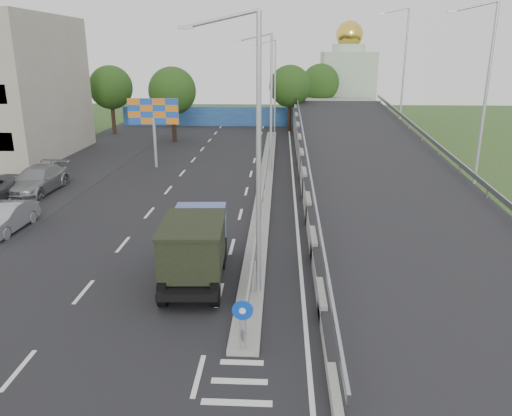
# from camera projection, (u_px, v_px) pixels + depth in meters

# --- Properties ---
(ground) EXTENTS (160.00, 160.00, 0.00)m
(ground) POSITION_uv_depth(u_px,v_px,m) (237.00, 401.00, 13.32)
(ground) COLOR #2D4C1E
(ground) RESTS_ON ground
(road_surface) EXTENTS (26.00, 90.00, 0.04)m
(road_surface) POSITION_uv_depth(u_px,v_px,m) (218.00, 195.00, 32.53)
(road_surface) COLOR black
(road_surface) RESTS_ON ground
(parking_strip) EXTENTS (8.00, 90.00, 0.05)m
(parking_strip) POSITION_uv_depth(u_px,v_px,m) (24.00, 193.00, 33.16)
(parking_strip) COLOR black
(parking_strip) RESTS_ON ground
(median) EXTENTS (1.00, 44.00, 0.20)m
(median) POSITION_uv_depth(u_px,v_px,m) (266.00, 180.00, 36.17)
(median) COLOR gray
(median) RESTS_ON ground
(overpass_ramp) EXTENTS (10.00, 50.00, 3.50)m
(overpass_ramp) POSITION_uv_depth(u_px,v_px,m) (372.00, 158.00, 35.31)
(overpass_ramp) COLOR gray
(overpass_ramp) RESTS_ON ground
(median_guardrail) EXTENTS (0.09, 44.00, 0.71)m
(median_guardrail) POSITION_uv_depth(u_px,v_px,m) (266.00, 171.00, 35.98)
(median_guardrail) COLOR gray
(median_guardrail) RESTS_ON median
(sign_bollard) EXTENTS (0.64, 0.23, 1.67)m
(sign_bollard) POSITION_uv_depth(u_px,v_px,m) (243.00, 325.00, 15.08)
(sign_bollard) COLOR black
(sign_bollard) RESTS_ON median
(lamp_post_near) EXTENTS (2.74, 0.18, 10.08)m
(lamp_post_near) POSITION_uv_depth(u_px,v_px,m) (253.00, 146.00, 17.30)
(lamp_post_near) COLOR #B2B5B7
(lamp_post_near) RESTS_ON median
(lamp_post_mid) EXTENTS (2.74, 0.18, 10.08)m
(lamp_post_mid) POSITION_uv_depth(u_px,v_px,m) (269.00, 97.00, 36.37)
(lamp_post_mid) COLOR #B2B5B7
(lamp_post_mid) RESTS_ON median
(lamp_post_far) EXTENTS (2.74, 0.18, 10.08)m
(lamp_post_far) POSITION_uv_depth(u_px,v_px,m) (273.00, 82.00, 55.44)
(lamp_post_far) COLOR #B2B5B7
(lamp_post_far) RESTS_ON median
(blue_wall) EXTENTS (30.00, 0.50, 2.40)m
(blue_wall) POSITION_uv_depth(u_px,v_px,m) (241.00, 117.00, 62.73)
(blue_wall) COLOR navy
(blue_wall) RESTS_ON ground
(church) EXTENTS (7.00, 7.00, 13.80)m
(church) POSITION_uv_depth(u_px,v_px,m) (347.00, 80.00, 68.45)
(church) COLOR #B2CCAD
(church) RESTS_ON ground
(billboard) EXTENTS (4.00, 0.24, 5.50)m
(billboard) POSITION_uv_depth(u_px,v_px,m) (153.00, 115.00, 39.20)
(billboard) COLOR #B2B5B7
(billboard) RESTS_ON ground
(tree_left_mid) EXTENTS (4.80, 4.80, 7.60)m
(tree_left_mid) POSITION_uv_depth(u_px,v_px,m) (172.00, 91.00, 50.39)
(tree_left_mid) COLOR black
(tree_left_mid) RESTS_ON ground
(tree_median_far) EXTENTS (4.80, 4.80, 7.60)m
(tree_median_far) POSITION_uv_depth(u_px,v_px,m) (290.00, 86.00, 57.44)
(tree_median_far) COLOR black
(tree_median_far) RESTS_ON ground
(tree_left_far) EXTENTS (4.80, 4.80, 7.60)m
(tree_left_far) POSITION_uv_depth(u_px,v_px,m) (111.00, 88.00, 55.55)
(tree_left_far) COLOR black
(tree_left_far) RESTS_ON ground
(tree_ramp_far) EXTENTS (4.80, 4.80, 7.60)m
(tree_ramp_far) POSITION_uv_depth(u_px,v_px,m) (320.00, 83.00, 63.92)
(tree_ramp_far) COLOR black
(tree_ramp_far) RESTS_ON ground
(dump_truck) EXTENTS (2.57, 6.18, 2.68)m
(dump_truck) POSITION_uv_depth(u_px,v_px,m) (196.00, 244.00, 20.20)
(dump_truck) COLOR black
(dump_truck) RESTS_ON ground
(parked_car_b) EXTENTS (1.64, 4.42, 1.44)m
(parked_car_b) POSITION_uv_depth(u_px,v_px,m) (6.00, 218.00, 25.79)
(parked_car_b) COLOR gray
(parked_car_b) RESTS_ON ground
(parked_car_d) EXTENTS (2.56, 5.94, 1.70)m
(parked_car_d) POSITION_uv_depth(u_px,v_px,m) (37.00, 180.00, 32.94)
(parked_car_d) COLOR gray
(parked_car_d) RESTS_ON ground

